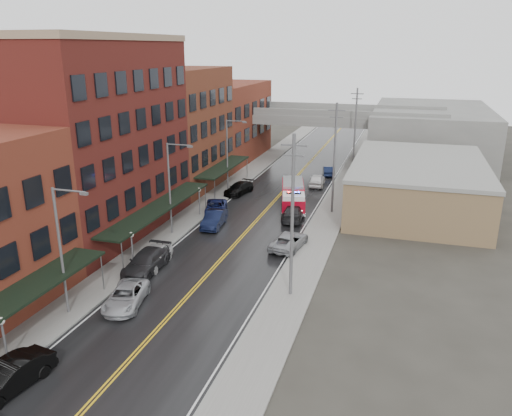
# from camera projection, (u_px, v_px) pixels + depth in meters

# --- Properties ---
(ground) EXTENTS (220.00, 220.00, 0.00)m
(ground) POSITION_uv_depth(u_px,v_px,m) (83.00, 411.00, 25.12)
(ground) COLOR #2D2B26
(ground) RESTS_ON ground
(road) EXTENTS (11.00, 160.00, 0.02)m
(road) POSITION_uv_depth(u_px,v_px,m) (256.00, 221.00, 52.42)
(road) COLOR black
(road) RESTS_ON ground
(sidewalk_left) EXTENTS (3.00, 160.00, 0.15)m
(sidewalk_left) POSITION_uv_depth(u_px,v_px,m) (192.00, 214.00, 54.42)
(sidewalk_left) COLOR slate
(sidewalk_left) RESTS_ON ground
(sidewalk_right) EXTENTS (3.00, 160.00, 0.15)m
(sidewalk_right) POSITION_uv_depth(u_px,v_px,m) (325.00, 227.00, 50.38)
(sidewalk_right) COLOR slate
(sidewalk_right) RESTS_ON ground
(curb_left) EXTENTS (0.30, 160.00, 0.15)m
(curb_left) POSITION_uv_depth(u_px,v_px,m) (206.00, 215.00, 53.96)
(curb_left) COLOR gray
(curb_left) RESTS_ON ground
(curb_right) EXTENTS (0.30, 160.00, 0.15)m
(curb_right) POSITION_uv_depth(u_px,v_px,m) (309.00, 226.00, 50.84)
(curb_right) COLOR gray
(curb_right) RESTS_ON ground
(brick_building_b) EXTENTS (9.00, 20.00, 18.00)m
(brick_building_b) POSITION_uv_depth(u_px,v_px,m) (100.00, 141.00, 46.96)
(brick_building_b) COLOR #4C1514
(brick_building_b) RESTS_ON ground
(brick_building_c) EXTENTS (9.00, 15.00, 15.00)m
(brick_building_c) POSITION_uv_depth(u_px,v_px,m) (180.00, 129.00, 63.34)
(brick_building_c) COLOR brown
(brick_building_c) RESTS_ON ground
(brick_building_far) EXTENTS (9.00, 20.00, 12.00)m
(brick_building_far) POSITION_uv_depth(u_px,v_px,m) (228.00, 122.00, 79.73)
(brick_building_far) COLOR maroon
(brick_building_far) RESTS_ON ground
(tan_building) EXTENTS (14.00, 22.00, 5.00)m
(tan_building) POSITION_uv_depth(u_px,v_px,m) (417.00, 186.00, 56.32)
(tan_building) COLOR brown
(tan_building) RESTS_ON ground
(right_far_block) EXTENTS (18.00, 30.00, 8.00)m
(right_far_block) POSITION_uv_depth(u_px,v_px,m) (430.00, 132.00, 82.60)
(right_far_block) COLOR slate
(right_far_block) RESTS_ON ground
(awning_0) EXTENTS (2.60, 16.00, 3.09)m
(awning_0) POSITION_uv_depth(u_px,v_px,m) (11.00, 300.00, 29.91)
(awning_0) COLOR black
(awning_0) RESTS_ON ground
(awning_1) EXTENTS (2.60, 18.00, 3.09)m
(awning_1) POSITION_uv_depth(u_px,v_px,m) (159.00, 207.00, 47.20)
(awning_1) COLOR black
(awning_1) RESTS_ON ground
(awning_2) EXTENTS (2.60, 13.00, 3.09)m
(awning_2) POSITION_uv_depth(u_px,v_px,m) (224.00, 167.00, 63.13)
(awning_2) COLOR black
(awning_2) RESTS_ON ground
(globe_lamp_0) EXTENTS (0.44, 0.44, 3.12)m
(globe_lamp_0) POSITION_uv_depth(u_px,v_px,m) (3.00, 330.00, 28.00)
(globe_lamp_0) COLOR #59595B
(globe_lamp_0) RESTS_ON ground
(globe_lamp_1) EXTENTS (0.44, 0.44, 3.12)m
(globe_lamp_1) POSITION_uv_depth(u_px,v_px,m) (132.00, 242.00, 40.74)
(globe_lamp_1) COLOR #59595B
(globe_lamp_1) RESTS_ON ground
(globe_lamp_2) EXTENTS (0.44, 0.44, 3.12)m
(globe_lamp_2) POSITION_uv_depth(u_px,v_px,m) (199.00, 195.00, 53.48)
(globe_lamp_2) COLOR #59595B
(globe_lamp_2) RESTS_ON ground
(street_lamp_0) EXTENTS (2.64, 0.22, 9.00)m
(street_lamp_0) POSITION_uv_depth(u_px,v_px,m) (63.00, 244.00, 32.62)
(street_lamp_0) COLOR #59595B
(street_lamp_0) RESTS_ON ground
(street_lamp_1) EXTENTS (2.64, 0.22, 9.00)m
(street_lamp_1) POSITION_uv_depth(u_px,v_px,m) (172.00, 183.00, 47.17)
(street_lamp_1) COLOR #59595B
(street_lamp_1) RESTS_ON ground
(street_lamp_2) EXTENTS (2.64, 0.22, 9.00)m
(street_lamp_2) POSITION_uv_depth(u_px,v_px,m) (229.00, 151.00, 61.73)
(street_lamp_2) COLOR #59595B
(street_lamp_2) RESTS_ON ground
(utility_pole_0) EXTENTS (1.80, 0.24, 12.00)m
(utility_pole_0) POSITION_uv_depth(u_px,v_px,m) (292.00, 215.00, 34.83)
(utility_pole_0) COLOR #59595B
(utility_pole_0) RESTS_ON ground
(utility_pole_1) EXTENTS (1.80, 0.24, 12.00)m
(utility_pole_1) POSITION_uv_depth(u_px,v_px,m) (334.00, 157.00, 53.03)
(utility_pole_1) COLOR #59595B
(utility_pole_1) RESTS_ON ground
(utility_pole_2) EXTENTS (1.80, 0.24, 12.00)m
(utility_pole_2) POSITION_uv_depth(u_px,v_px,m) (355.00, 129.00, 71.23)
(utility_pole_2) COLOR #59595B
(utility_pole_2) RESTS_ON ground
(overpass) EXTENTS (40.00, 10.00, 7.50)m
(overpass) POSITION_uv_depth(u_px,v_px,m) (314.00, 122.00, 79.69)
(overpass) COLOR slate
(overpass) RESTS_ON ground
(fire_truck) EXTENTS (4.57, 8.20, 2.86)m
(fire_truck) POSITION_uv_depth(u_px,v_px,m) (293.00, 195.00, 56.18)
(fire_truck) COLOR maroon
(fire_truck) RESTS_ON ground
(parked_car_left_1) EXTENTS (2.49, 5.19, 1.64)m
(parked_car_left_1) POSITION_uv_depth(u_px,v_px,m) (10.00, 377.00, 26.43)
(parked_car_left_1) COLOR black
(parked_car_left_1) RESTS_ON ground
(parked_car_left_2) EXTENTS (3.34, 5.39, 1.39)m
(parked_car_left_2) POSITION_uv_depth(u_px,v_px,m) (126.00, 296.00, 35.19)
(parked_car_left_2) COLOR #A1A4A9
(parked_car_left_2) RESTS_ON ground
(parked_car_left_3) EXTENTS (2.48, 5.78, 1.66)m
(parked_car_left_3) POSITION_uv_depth(u_px,v_px,m) (146.00, 262.00, 40.54)
(parked_car_left_3) COLOR #232326
(parked_car_left_3) RESTS_ON ground
(parked_car_left_4) EXTENTS (2.29, 4.98, 1.65)m
(parked_car_left_4) POSITION_uv_depth(u_px,v_px,m) (153.00, 257.00, 41.53)
(parked_car_left_4) COLOR silver
(parked_car_left_4) RESTS_ON ground
(parked_car_left_5) EXTENTS (2.23, 5.06, 1.62)m
(parked_car_left_5) POSITION_uv_depth(u_px,v_px,m) (214.00, 219.00, 50.62)
(parked_car_left_5) COLOR black
(parked_car_left_5) RESTS_ON ground
(parked_car_left_6) EXTENTS (3.64, 5.36, 1.36)m
(parked_car_left_6) POSITION_uv_depth(u_px,v_px,m) (216.00, 207.00, 54.76)
(parked_car_left_6) COLOR #141C4E
(parked_car_left_6) RESTS_ON ground
(parked_car_left_7) EXTENTS (3.05, 5.26, 1.43)m
(parked_car_left_7) POSITION_uv_depth(u_px,v_px,m) (239.00, 188.00, 61.84)
(parked_car_left_7) COLOR black
(parked_car_left_7) RESTS_ON ground
(parked_car_right_0) EXTENTS (3.06, 5.44, 1.44)m
(parked_car_right_0) POSITION_uv_depth(u_px,v_px,m) (289.00, 241.00, 45.18)
(parked_car_right_0) COLOR gray
(parked_car_right_0) RESTS_ON ground
(parked_car_right_1) EXTENTS (2.74, 5.53, 1.55)m
(parked_car_right_1) POSITION_uv_depth(u_px,v_px,m) (293.00, 213.00, 52.70)
(parked_car_right_1) COLOR black
(parked_car_right_1) RESTS_ON ground
(parked_car_right_2) EXTENTS (2.19, 4.76, 1.58)m
(parked_car_right_2) POSITION_uv_depth(u_px,v_px,m) (317.00, 180.00, 65.46)
(parked_car_right_2) COLOR white
(parked_car_right_2) RESTS_ON ground
(parked_car_right_3) EXTENTS (2.27, 4.29, 1.34)m
(parked_car_right_3) POSITION_uv_depth(u_px,v_px,m) (328.00, 171.00, 70.83)
(parked_car_right_3) COLOR black
(parked_car_right_3) RESTS_ON ground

